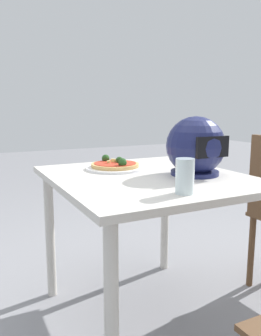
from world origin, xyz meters
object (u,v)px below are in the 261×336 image
dining_table (147,195)px  drinking_glass (185,176)px  motorcycle_helmet (196,147)px  pizza (115,164)px

dining_table → drinking_glass: (0.05, 0.37, 0.16)m
dining_table → drinking_glass: size_ratio=7.36×
motorcycle_helmet → dining_table: bearing=-24.1°
pizza → motorcycle_helmet: size_ratio=0.89×
motorcycle_helmet → drinking_glass: size_ratio=2.09×
dining_table → motorcycle_helmet: 0.32m
pizza → motorcycle_helmet: bearing=132.2°
pizza → dining_table: bearing=108.4°
pizza → motorcycle_helmet: 0.42m
pizza → drinking_glass: bearing=92.2°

